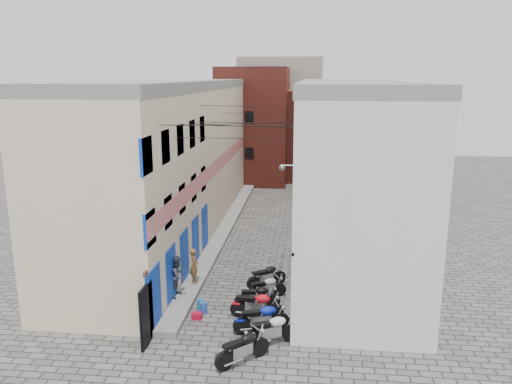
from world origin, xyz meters
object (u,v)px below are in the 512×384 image
(motorcycle_a, at_px, (243,346))
(person_b, at_px, (177,276))
(motorcycle_g, at_px, (267,275))
(motorcycle_d, at_px, (257,304))
(motorcycle_e, at_px, (257,295))
(motorcycle_b, at_px, (272,328))
(red_crate, at_px, (197,316))
(motorcycle_f, at_px, (266,287))
(motorcycle_c, at_px, (262,317))
(water_jug_near, at_px, (203,308))
(person_a, at_px, (194,266))
(water_jug_far, at_px, (201,305))

(motorcycle_a, bearing_deg, person_b, 175.25)
(motorcycle_a, relative_size, motorcycle_g, 1.06)
(motorcycle_d, xyz_separation_m, motorcycle_g, (0.12, 2.99, -0.04))
(motorcycle_d, xyz_separation_m, motorcycle_e, (-0.07, 0.88, -0.07))
(motorcycle_b, bearing_deg, motorcycle_e, 171.39)
(motorcycle_a, xyz_separation_m, red_crate, (-2.20, 2.87, -0.49))
(motorcycle_f, bearing_deg, person_b, -105.96)
(motorcycle_b, distance_m, motorcycle_c, 0.91)
(person_b, height_order, red_crate, person_b)
(motorcycle_a, height_order, red_crate, motorcycle_a)
(motorcycle_e, bearing_deg, motorcycle_b, 5.96)
(motorcycle_g, distance_m, water_jug_near, 3.64)
(person_b, bearing_deg, motorcycle_b, -117.83)
(motorcycle_d, bearing_deg, motorcycle_g, -178.81)
(motorcycle_a, relative_size, motorcycle_d, 0.99)
(motorcycle_e, bearing_deg, motorcycle_a, -10.81)
(person_b, bearing_deg, motorcycle_a, -133.96)
(red_crate, bearing_deg, person_b, 127.33)
(motorcycle_c, distance_m, motorcycle_e, 2.01)
(motorcycle_b, relative_size, motorcycle_e, 1.14)
(motorcycle_a, xyz_separation_m, motorcycle_c, (0.43, 2.08, 0.02))
(motorcycle_d, xyz_separation_m, person_b, (-3.46, 1.19, 0.51))
(motorcycle_c, height_order, water_jug_near, motorcycle_c)
(motorcycle_b, bearing_deg, water_jug_near, -150.51)
(motorcycle_d, bearing_deg, person_a, -126.43)
(motorcycle_a, xyz_separation_m, motorcycle_d, (0.12, 3.17, 0.01))
(motorcycle_d, relative_size, water_jug_far, 4.48)
(motorcycle_e, height_order, motorcycle_g, motorcycle_g)
(motorcycle_a, relative_size, motorcycle_c, 0.98)
(water_jug_near, bearing_deg, person_b, 142.27)
(motorcycle_b, relative_size, person_a, 1.35)
(motorcycle_e, xyz_separation_m, motorcycle_f, (0.26, 0.94, -0.01))
(person_a, bearing_deg, motorcycle_g, -103.06)
(motorcycle_c, bearing_deg, person_b, -138.40)
(motorcycle_b, height_order, motorcycle_f, motorcycle_b)
(motorcycle_c, bearing_deg, motorcycle_f, 165.13)
(motorcycle_e, relative_size, red_crate, 4.79)
(motorcycle_e, bearing_deg, person_b, -105.37)
(person_a, bearing_deg, water_jug_near, -179.58)
(water_jug_far, bearing_deg, motorcycle_f, 28.70)
(motorcycle_d, relative_size, person_a, 1.34)
(motorcycle_c, distance_m, person_a, 5.01)
(motorcycle_a, bearing_deg, person_a, 165.02)
(motorcycle_e, height_order, motorcycle_f, motorcycle_e)
(motorcycle_b, xyz_separation_m, red_crate, (-3.05, 1.60, -0.50))
(person_a, bearing_deg, motorcycle_d, -150.44)
(motorcycle_b, distance_m, motorcycle_g, 4.93)
(motorcycle_e, distance_m, water_jug_far, 2.33)
(motorcycle_c, xyz_separation_m, water_jug_near, (-2.47, 1.28, -0.40))
(motorcycle_e, relative_size, person_a, 1.19)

